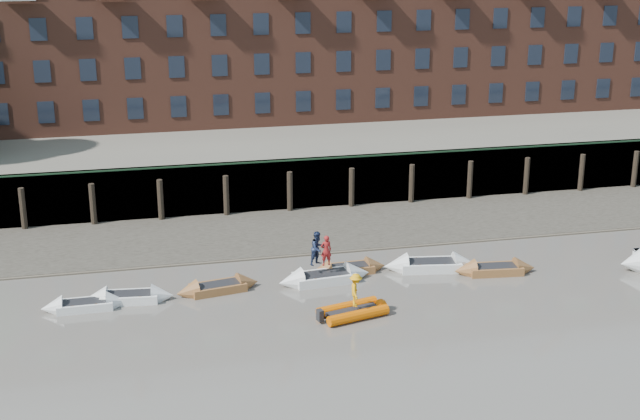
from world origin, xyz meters
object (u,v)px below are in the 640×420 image
object	(u,v)px
rowboat_2	(218,288)
rowboat_5	(430,265)
rowboat_1	(130,297)
person_rower_b	(318,248)
rowboat_3	(325,278)
rowboat_0	(85,305)
rib_tender	(355,311)
person_rower_a	(326,250)
rowboat_4	(348,269)
rowboat_6	(495,269)
person_rib_crew	(356,290)

from	to	relation	value
rowboat_2	rowboat_5	distance (m)	11.22
rowboat_1	person_rower_b	world-z (taller)	person_rower_b
rowboat_1	rowboat_3	bearing A→B (deg)	7.78
rowboat_0	rib_tender	size ratio (longest dim) A/B	1.17
rowboat_2	person_rower_a	world-z (taller)	person_rower_a
rowboat_1	rowboat_5	distance (m)	15.51
rowboat_4	rowboat_5	bearing A→B (deg)	-9.60
rowboat_4	person_rower_a	world-z (taller)	person_rower_a
rowboat_6	rib_tender	bearing A→B (deg)	-151.93
rowboat_3	person_rower_a	distance (m)	1.48
person_rower_b	rowboat_2	bearing A→B (deg)	149.69
rowboat_3	person_rib_crew	world-z (taller)	person_rib_crew
rowboat_2	rowboat_3	world-z (taller)	rowboat_3
person_rib_crew	rowboat_0	bearing A→B (deg)	87.31
rowboat_3	rowboat_4	distance (m)	1.80
rowboat_3	rib_tender	bearing A→B (deg)	-89.10
rowboat_0	person_rower_b	distance (m)	11.59
person_rower_a	rowboat_2	bearing A→B (deg)	-5.54
rowboat_3	person_rower_b	xyz separation A→B (m)	(-0.33, 0.13, 1.57)
rowboat_3	rowboat_6	bearing A→B (deg)	-10.59
rowboat_2	rowboat_4	world-z (taller)	rowboat_2
rowboat_0	person_rib_crew	size ratio (longest dim) A/B	2.55
rowboat_2	person_rower_a	size ratio (longest dim) A/B	2.75
person_rower_a	rowboat_0	bearing A→B (deg)	-2.11
rowboat_1	person_rower_b	size ratio (longest dim) A/B	2.46
rowboat_1	rowboat_4	xyz separation A→B (m)	(11.20, 1.27, -0.01)
person_rower_a	rowboat_5	bearing A→B (deg)	179.31
rib_tender	person_rower_a	size ratio (longest dim) A/B	2.18
rowboat_4	rib_tender	distance (m)	5.33
rowboat_1	rowboat_5	xyz separation A→B (m)	(15.49, 0.72, 0.03)
rowboat_3	rowboat_5	world-z (taller)	rowboat_5
rowboat_3	rib_tender	world-z (taller)	rowboat_3
rowboat_0	rib_tender	bearing A→B (deg)	-17.11
rowboat_1	person_rower_b	xyz separation A→B (m)	(9.37, 0.41, 1.60)
rib_tender	person_rower_a	distance (m)	4.47
rowboat_6	person_rower_a	distance (m)	8.99
rowboat_5	person_rower_a	bearing A→B (deg)	-166.68
rowboat_0	person_rower_a	xyz separation A→B (m)	(11.84, 0.69, 1.52)
rowboat_5	person_rower_b	world-z (taller)	person_rower_b
rowboat_4	rib_tender	world-z (taller)	rowboat_4
rowboat_1	person_rower_a	bearing A→B (deg)	7.54
person_rower_a	person_rower_b	distance (m)	0.44
person_rower_b	person_rib_crew	bearing A→B (deg)	-112.25
rowboat_0	rowboat_1	bearing A→B (deg)	11.24
person_rower_a	person_rower_b	bearing A→B (deg)	-28.86
rowboat_0	person_rib_crew	world-z (taller)	person_rib_crew
rowboat_2	rowboat_5	world-z (taller)	rowboat_5
rowboat_4	rowboat_5	distance (m)	4.33
rowboat_4	person_rib_crew	xyz separation A→B (m)	(-1.05, -5.35, 1.12)
rowboat_2	rib_tender	xyz separation A→B (m)	(5.89, -4.21, 0.04)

